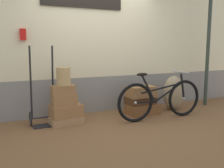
# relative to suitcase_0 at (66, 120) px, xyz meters

# --- Properties ---
(ground) EXTENTS (9.54, 5.20, 0.06)m
(ground) POSITION_rel_suitcase_0_xyz_m (0.83, -0.23, -0.09)
(ground) COLOR brown
(station_building) EXTENTS (7.54, 0.74, 2.91)m
(station_building) POSITION_rel_suitcase_0_xyz_m (0.84, 0.62, 1.40)
(station_building) COLOR gray
(station_building) RESTS_ON ground
(suitcase_0) EXTENTS (0.62, 0.46, 0.12)m
(suitcase_0) POSITION_rel_suitcase_0_xyz_m (0.00, 0.00, 0.00)
(suitcase_0) COLOR #9E754C
(suitcase_0) RESTS_ON ground
(suitcase_1) EXTENTS (0.59, 0.41, 0.22)m
(suitcase_1) POSITION_rel_suitcase_0_xyz_m (0.01, -0.02, 0.17)
(suitcase_1) COLOR olive
(suitcase_1) RESTS_ON suitcase_0
(suitcase_2) EXTENTS (0.43, 0.27, 0.20)m
(suitcase_2) POSITION_rel_suitcase_0_xyz_m (-0.02, -0.03, 0.38)
(suitcase_2) COLOR olive
(suitcase_2) RESTS_ON suitcase_1
(suitcase_3) EXTENTS (0.41, 0.27, 0.15)m
(suitcase_3) POSITION_rel_suitcase_0_xyz_m (-0.03, 0.01, 0.56)
(suitcase_3) COLOR olive
(suitcase_3) RESTS_ON suitcase_2
(suitcase_4) EXTENTS (0.63, 0.45, 0.21)m
(suitcase_4) POSITION_rel_suitcase_0_xyz_m (1.59, -0.03, 0.04)
(suitcase_4) COLOR brown
(suitcase_4) RESTS_ON ground
(suitcase_5) EXTENTS (0.59, 0.42, 0.15)m
(suitcase_5) POSITION_rel_suitcase_0_xyz_m (1.56, 0.00, 0.22)
(suitcase_5) COLOR #4C2D19
(suitcase_5) RESTS_ON suitcase_4
(suitcase_6) EXTENTS (0.56, 0.38, 0.22)m
(suitcase_6) POSITION_rel_suitcase_0_xyz_m (1.54, -0.04, 0.41)
(suitcase_6) COLOR olive
(suitcase_6) RESTS_ON suitcase_5
(wicker_basket) EXTENTS (0.24, 0.24, 0.31)m
(wicker_basket) POSITION_rel_suitcase_0_xyz_m (-0.02, -0.02, 0.79)
(wicker_basket) COLOR tan
(wicker_basket) RESTS_ON suitcase_3
(luggage_trolley) EXTENTS (0.45, 0.35, 1.38)m
(luggage_trolley) POSITION_rel_suitcase_0_xyz_m (-0.37, 0.07, 0.28)
(luggage_trolley) COLOR black
(luggage_trolley) RESTS_ON ground
(burlap_sack) EXTENTS (0.46, 0.39, 0.74)m
(burlap_sack) POSITION_rel_suitcase_0_xyz_m (2.38, -0.02, 0.31)
(burlap_sack) COLOR #9E8966
(burlap_sack) RESTS_ON ground
(bicycle) EXTENTS (1.80, 0.46, 0.90)m
(bicycle) POSITION_rel_suitcase_0_xyz_m (1.70, -0.48, 0.32)
(bicycle) COLOR black
(bicycle) RESTS_ON ground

